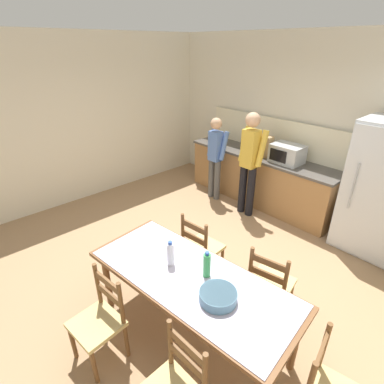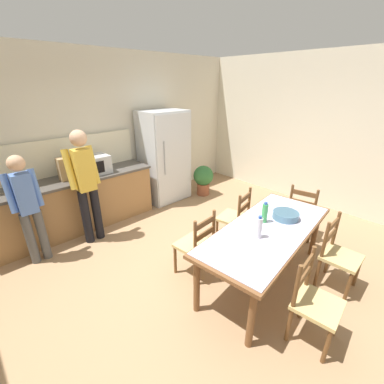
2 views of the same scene
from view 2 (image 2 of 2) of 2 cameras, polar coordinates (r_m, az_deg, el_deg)
ground_plane at (r=3.67m, az=1.81°, el=-16.65°), size 8.32×8.32×0.00m
wall_back at (r=5.13m, az=-19.92°, el=11.76°), size 6.52×0.12×2.90m
wall_right at (r=5.70m, az=26.48°, el=11.77°), size 0.12×5.20×2.90m
kitchen_counter at (r=4.75m, az=-25.65°, el=-2.70°), size 2.89×0.66×0.91m
counter_splashback at (r=4.79m, az=-28.40°, el=6.69°), size 2.85×0.03×0.60m
refrigerator at (r=5.40m, az=-6.14°, el=7.79°), size 0.90×0.73×1.85m
microwave at (r=4.67m, az=-21.06°, el=5.65°), size 0.50×0.39×0.30m
paper_bag at (r=4.52m, az=-26.11°, el=4.67°), size 0.24×0.16×0.36m
dining_table at (r=3.25m, az=16.37°, el=-8.86°), size 2.15×1.08×0.75m
bottle_near_centre at (r=2.94m, az=14.65°, el=-7.66°), size 0.07×0.07×0.27m
bottle_off_centre at (r=3.27m, az=15.85°, el=-4.48°), size 0.07×0.07×0.27m
serving_bowl at (r=3.46m, az=20.11°, el=-4.78°), size 0.32×0.32×0.09m
chair_head_end at (r=4.47m, az=23.32°, el=-4.08°), size 0.48×0.49×0.91m
chair_side_far_right at (r=4.00m, az=9.55°, el=-5.62°), size 0.49×0.48×0.91m
chair_side_far_left at (r=3.34m, az=0.96°, el=-11.62°), size 0.46×0.44×0.91m
chair_side_near_left at (r=2.87m, az=25.44°, el=-21.21°), size 0.46×0.44×0.91m
chair_side_near_right at (r=3.62m, az=29.74°, el=-12.10°), size 0.43×0.41×0.91m
person_at_sink at (r=4.00m, az=-32.72°, el=-2.47°), size 0.39×0.27×1.54m
person_at_counter at (r=4.11m, az=-22.56°, el=2.03°), size 0.44×0.30×1.76m
potted_plant at (r=5.71m, az=2.53°, el=3.09°), size 0.44×0.44×0.67m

